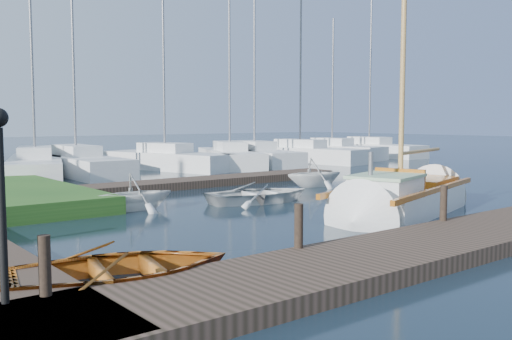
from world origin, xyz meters
TOP-DOWN VIEW (x-y plane):
  - ground at (0.00, 0.00)m, footprint 160.00×160.00m
  - near_dock at (0.00, -6.00)m, footprint 18.00×2.20m
  - far_dock at (2.00, 6.50)m, footprint 14.00×1.60m
  - pontoon at (10.00, 16.00)m, footprint 30.00×1.60m
  - mooring_post_0 at (-7.50, -5.00)m, footprint 0.16×0.16m
  - mooring_post_1 at (-3.00, -5.00)m, footprint 0.16×0.16m
  - mooring_post_2 at (1.50, -5.00)m, footprint 0.16×0.16m
  - lamp_post at (-8.00, -5.00)m, footprint 0.24×0.24m
  - sailboat at (3.18, -2.68)m, footprint 7.41×3.87m
  - dinghy at (-6.19, -4.30)m, footprint 4.19×3.38m
  - tender_b at (-2.46, 2.48)m, footprint 2.34×2.05m
  - tender_c at (1.34, 1.50)m, footprint 3.84×3.06m
  - tender_d at (5.65, 3.43)m, footprint 2.75×2.50m
  - marina_boat_0 at (-1.69, 13.93)m, footprint 4.88×8.92m
  - marina_boat_1 at (0.35, 14.34)m, footprint 2.36×9.18m
  - marina_boat_2 at (5.03, 14.05)m, footprint 4.39×8.26m
  - marina_boat_3 at (8.96, 13.63)m, footprint 5.12×8.17m
  - marina_boat_4 at (10.53, 13.38)m, footprint 3.43×8.01m
  - marina_boat_5 at (14.49, 13.76)m, footprint 3.42×9.27m
  - marina_boat_6 at (18.03, 14.42)m, footprint 3.13×7.65m
  - marina_boat_7 at (22.03, 14.59)m, footprint 2.28×8.66m

SIDE VIEW (x-z plane):
  - ground at x=0.00m, z-range 0.00..0.00m
  - near_dock at x=0.00m, z-range 0.00..0.30m
  - far_dock at x=2.00m, z-range 0.00..0.30m
  - pontoon at x=10.00m, z-range 0.00..0.30m
  - sailboat at x=3.18m, z-range -4.57..5.26m
  - tender_c at x=1.34m, z-range 0.00..0.71m
  - dinghy at x=-6.19m, z-range 0.00..0.77m
  - marina_boat_1 at x=0.35m, z-range -4.31..5.43m
  - marina_boat_6 at x=18.03m, z-range -4.10..5.22m
  - marina_boat_0 at x=-1.69m, z-range -4.50..5.62m
  - marina_boat_5 at x=14.49m, z-range -4.69..5.81m
  - marina_boat_7 at x=22.03m, z-range -5.32..6.47m
  - marina_boat_4 at x=10.53m, z-range -5.29..6.45m
  - marina_boat_2 at x=5.03m, z-range -5.48..6.64m
  - marina_boat_3 at x=8.96m, z-range -5.55..6.71m
  - tender_b at x=-2.46m, z-range 0.00..1.17m
  - tender_d at x=5.65m, z-range 0.00..1.25m
  - mooring_post_0 at x=-7.50m, z-range 0.30..1.10m
  - mooring_post_1 at x=-3.00m, z-range 0.30..1.10m
  - mooring_post_2 at x=1.50m, z-range 0.30..1.10m
  - lamp_post at x=-8.00m, z-range 0.65..3.09m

